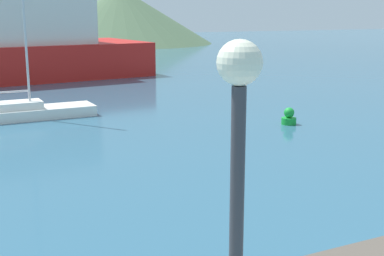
% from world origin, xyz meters
% --- Properties ---
extents(streetlamp, '(0.37, 0.37, 4.54)m').
position_xyz_m(streetlamp, '(-6.17, -0.04, 3.82)').
color(streetlamp, '#38383D').
rests_on(streetlamp, dock).
extents(sailboat_inner, '(7.75, 2.39, 9.48)m').
position_xyz_m(sailboat_inner, '(-5.71, 24.34, 0.40)').
color(sailboat_inner, white).
rests_on(sailboat_inner, ground_plane).
extents(buoy_marker, '(0.72, 0.72, 0.83)m').
position_xyz_m(buoy_marker, '(6.28, 17.89, 0.34)').
color(buoy_marker, green).
rests_on(buoy_marker, ground_plane).
extents(hill_central, '(30.33, 30.33, 9.10)m').
position_xyz_m(hill_central, '(16.47, 83.66, 4.55)').
color(hill_central, '#4C6647').
rests_on(hill_central, ground_plane).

